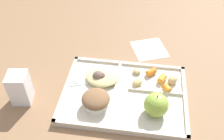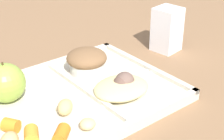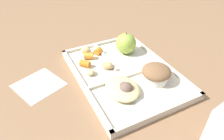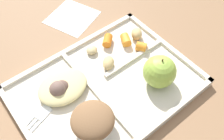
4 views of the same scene
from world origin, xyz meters
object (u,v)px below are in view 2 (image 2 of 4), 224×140
(green_apple, at_px, (6,83))
(lunch_tray, at_px, (71,99))
(plastic_fork, at_px, (130,85))
(bran_muffin, at_px, (87,61))
(milk_carton, at_px, (167,29))

(green_apple, bearing_deg, lunch_tray, -32.82)
(plastic_fork, bearing_deg, bran_muffin, 108.37)
(lunch_tray, xyz_separation_m, plastic_fork, (0.11, -0.04, 0.01))
(green_apple, xyz_separation_m, bran_muffin, (0.18, 0.00, -0.01))
(green_apple, height_order, bran_muffin, green_apple)
(lunch_tray, distance_m, green_apple, 0.12)
(lunch_tray, xyz_separation_m, green_apple, (-0.10, 0.06, 0.04))
(bran_muffin, bearing_deg, milk_carton, -1.03)
(green_apple, xyz_separation_m, milk_carton, (0.41, -0.00, 0.00))
(lunch_tray, height_order, green_apple, green_apple)
(lunch_tray, height_order, bran_muffin, bran_muffin)
(lunch_tray, distance_m, plastic_fork, 0.12)
(milk_carton, bearing_deg, bran_muffin, 170.81)
(bran_muffin, bearing_deg, plastic_fork, -71.63)
(milk_carton, bearing_deg, green_apple, 171.25)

